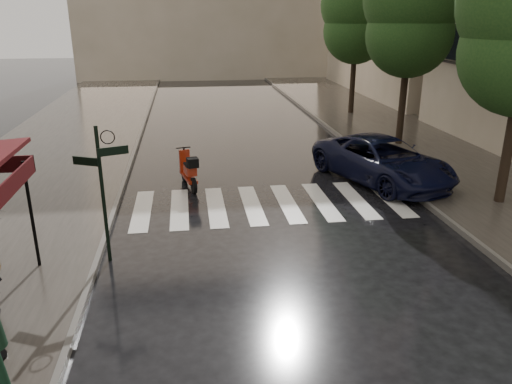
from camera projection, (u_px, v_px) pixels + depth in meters
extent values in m
plane|color=black|center=(158.00, 335.00, 8.68)|extent=(120.00, 120.00, 0.00)
cube|color=#38332D|center=(53.00, 157.00, 19.25)|extent=(6.00, 60.00, 0.12)
cube|color=#38332D|center=(415.00, 144.00, 21.19)|extent=(5.50, 60.00, 0.12)
cube|color=#595651|center=(134.00, 154.00, 19.65)|extent=(0.12, 60.00, 0.16)
cube|color=#595651|center=(352.00, 146.00, 20.82)|extent=(0.12, 60.00, 0.16)
cube|color=silver|center=(142.00, 210.00, 14.18)|extent=(0.50, 3.20, 0.01)
cube|color=silver|center=(180.00, 208.00, 14.32)|extent=(0.50, 3.20, 0.01)
cube|color=silver|center=(216.00, 206.00, 14.45)|extent=(0.50, 3.20, 0.01)
cube|color=silver|center=(252.00, 205.00, 14.59)|extent=(0.50, 3.20, 0.01)
cube|color=silver|center=(287.00, 203.00, 14.73)|extent=(0.50, 3.20, 0.01)
cube|color=silver|center=(322.00, 201.00, 14.87)|extent=(0.50, 3.20, 0.01)
cube|color=silver|center=(356.00, 199.00, 15.00)|extent=(0.50, 3.20, 0.01)
cube|color=silver|center=(389.00, 198.00, 15.14)|extent=(0.50, 3.20, 0.01)
cylinder|color=black|center=(32.00, 215.00, 10.46)|extent=(0.07, 0.07, 2.35)
cylinder|color=black|center=(103.00, 196.00, 10.79)|extent=(0.08, 0.08, 3.10)
cube|color=black|center=(113.00, 151.00, 10.50)|extent=(0.62, 0.26, 0.18)
cube|color=black|center=(86.00, 161.00, 10.49)|extent=(0.56, 0.29, 0.18)
cylinder|color=black|center=(511.00, 129.00, 13.84)|extent=(0.28, 0.28, 4.26)
cylinder|color=black|center=(404.00, 90.00, 20.31)|extent=(0.28, 0.28, 4.48)
sphere|color=#183B15|center=(409.00, 34.00, 19.59)|extent=(3.40, 3.40, 3.40)
cylinder|color=black|center=(353.00, 72.00, 26.89)|extent=(0.28, 0.28, 4.37)
sphere|color=#183B15|center=(356.00, 31.00, 26.17)|extent=(3.40, 3.40, 3.40)
sphere|color=#183B15|center=(358.00, 4.00, 25.73)|extent=(3.80, 3.80, 3.80)
cylinder|color=black|center=(194.00, 186.00, 15.46)|extent=(0.21, 0.51, 0.50)
cylinder|color=black|center=(184.00, 174.00, 16.60)|extent=(0.21, 0.51, 0.50)
cube|color=maroon|center=(189.00, 177.00, 16.03)|extent=(0.58, 1.37, 0.10)
cube|color=maroon|center=(190.00, 170.00, 15.70)|extent=(0.43, 0.62, 0.29)
cube|color=maroon|center=(185.00, 161.00, 16.30)|extent=(0.35, 0.19, 0.77)
cylinder|color=black|center=(183.00, 148.00, 16.25)|extent=(0.47, 0.14, 0.04)
cube|color=black|center=(193.00, 163.00, 15.24)|extent=(0.39, 0.38, 0.29)
imported|color=black|center=(383.00, 160.00, 16.40)|extent=(4.07, 5.73, 1.45)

